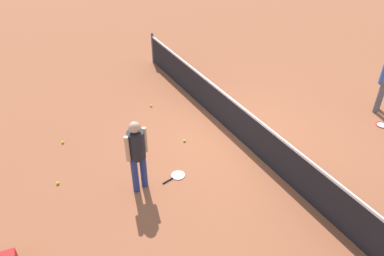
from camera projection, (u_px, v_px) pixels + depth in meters
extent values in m
plane|color=#9E5638|center=(235.00, 135.00, 9.57)|extent=(40.00, 40.00, 0.00)
cylinder|color=#4C4C51|center=(153.00, 48.00, 12.83)|extent=(0.09, 0.09, 1.07)
cube|color=black|center=(236.00, 121.00, 9.31)|extent=(10.00, 0.02, 0.91)
cube|color=white|center=(237.00, 104.00, 9.03)|extent=(10.00, 0.04, 0.06)
cylinder|color=navy|center=(135.00, 175.00, 7.70)|extent=(0.17, 0.17, 0.85)
cylinder|color=navy|center=(144.00, 170.00, 7.83)|extent=(0.17, 0.17, 0.85)
cylinder|color=black|center=(136.00, 145.00, 7.34)|extent=(0.41, 0.41, 0.62)
cylinder|color=tan|center=(127.00, 149.00, 7.21)|extent=(0.11, 0.11, 0.58)
cylinder|color=tan|center=(145.00, 140.00, 7.45)|extent=(0.11, 0.11, 0.58)
sphere|color=tan|center=(134.00, 127.00, 7.10)|extent=(0.28, 0.28, 0.23)
cylinder|color=#595960|center=(379.00, 99.00, 10.23)|extent=(0.18, 0.18, 0.85)
cylinder|color=#595960|center=(381.00, 96.00, 10.38)|extent=(0.18, 0.18, 0.85)
torus|color=white|center=(178.00, 175.00, 8.32)|extent=(0.37, 0.37, 0.02)
cylinder|color=silver|center=(178.00, 175.00, 8.32)|extent=(0.31, 0.31, 0.00)
cylinder|color=black|center=(168.00, 181.00, 8.16)|extent=(0.09, 0.28, 0.03)
torus|color=red|center=(382.00, 125.00, 9.93)|extent=(0.40, 0.40, 0.02)
cylinder|color=silver|center=(382.00, 125.00, 9.93)|extent=(0.34, 0.34, 0.00)
sphere|color=#C6E033|center=(184.00, 141.00, 9.33)|extent=(0.07, 0.07, 0.07)
sphere|color=#C6E033|center=(151.00, 106.00, 10.69)|extent=(0.07, 0.07, 0.07)
sphere|color=#C6E033|center=(63.00, 142.00, 9.27)|extent=(0.07, 0.07, 0.07)
sphere|color=#C6E033|center=(58.00, 183.00, 8.08)|extent=(0.07, 0.07, 0.07)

